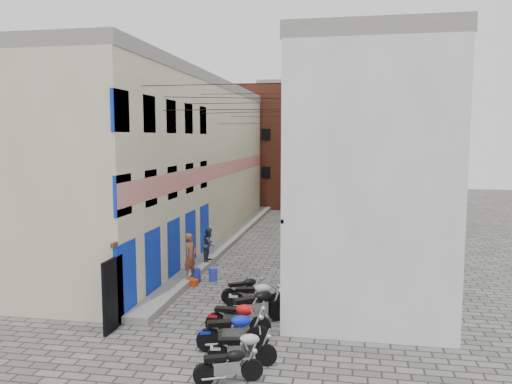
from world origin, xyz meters
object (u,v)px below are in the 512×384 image
Objects in this scene: motorcycle_d at (238,316)px; water_jug_near at (196,275)px; motorcycle_e at (257,305)px; person_b at (209,244)px; motorcycle_c at (233,329)px; motorcycle_f at (256,295)px; motorcycle_a at (228,363)px; motorcycle_g at (245,288)px; red_crate at (192,283)px; motorcycle_b at (242,347)px; water_jug_far at (213,274)px; person_a at (190,256)px.

motorcycle_d reaches higher than water_jug_near.
person_b reaches higher than motorcycle_e.
motorcycle_c is at bearing 6.14° from motorcycle_d.
person_b is at bearing -162.03° from motorcycle_f.
motorcycle_d reaches higher than motorcycle_a.
motorcycle_e reaches higher than motorcycle_g.
motorcycle_a is 8.00m from red_crate.
motorcycle_a is 0.93m from motorcycle_b.
motorcycle_f is 3.77× the size of water_jug_far.
motorcycle_b reaches higher than motorcycle_g.
motorcycle_a is 8.52m from water_jug_far.
motorcycle_e reaches higher than motorcycle_f.
water_jug_far is at bearing -156.41° from motorcycle_d.
motorcycle_b is 7.70m from water_jug_far.
water_jug_near is 0.68m from water_jug_far.
red_crate is at bearing -146.75° from motorcycle_d.
motorcycle_b is 3.31× the size of water_jug_near.
water_jug_far is at bearing 175.43° from motorcycle_a.
motorcycle_d is 5.29m from red_crate.
motorcycle_d is (-0.09, 1.02, -0.01)m from motorcycle_c.
motorcycle_a is at bearing 8.87° from motorcycle_d.
person_b reaches higher than water_jug_far.
motorcycle_b is at bearing -158.81° from person_b.
motorcycle_a reaches higher than water_jug_far.
motorcycle_e is 5.38× the size of red_crate.
motorcycle_e is 1.45× the size of person_b.
water_jug_near is at bearing -173.77° from motorcycle_c.
motorcycle_e is (0.39, 0.93, 0.06)m from motorcycle_d.
motorcycle_c is 6.53m from person_a.
person_a is (-2.56, 1.76, 0.63)m from motorcycle_g.
water_jug_far is at bearing 22.44° from water_jug_near.
person_b reaches higher than motorcycle_c.
motorcycle_b reaches higher than red_crate.
motorcycle_d is 5.74m from water_jug_near.
motorcycle_d is 8.04m from person_b.
motorcycle_e is 5.19m from water_jug_near.
person_b reaches higher than motorcycle_b.
person_b is (-3.06, 8.48, 0.42)m from motorcycle_c.
water_jug_near is at bearing 90.00° from red_crate.
water_jug_near is 1.33× the size of red_crate.
person_b is at bearing 176.76° from motorcycle_g.
water_jug_far reaches higher than red_crate.
person_b is at bearing -157.38° from motorcycle_d.
motorcycle_a is 0.96× the size of motorcycle_g.
motorcycle_g is 3.17m from person_a.
motorcycle_d is at bearing 165.61° from motorcycle_c.
motorcycle_f is at bearing 176.01° from motorcycle_d.
motorcycle_g is at bearing -171.26° from motorcycle_d.
motorcycle_b is at bearing -62.28° from red_crate.
motorcycle_f is 4.95× the size of red_crate.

